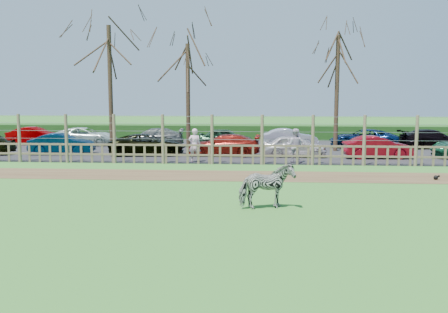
# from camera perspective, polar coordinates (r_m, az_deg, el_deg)

# --- Properties ---
(ground) EXTENTS (120.00, 120.00, 0.00)m
(ground) POSITION_cam_1_polar(r_m,az_deg,el_deg) (17.32, -3.92, -4.63)
(ground) COLOR #599D37
(ground) RESTS_ON ground
(dirt_strip) EXTENTS (34.00, 2.80, 0.01)m
(dirt_strip) POSITION_cam_1_polar(r_m,az_deg,el_deg) (21.71, -2.25, -2.17)
(dirt_strip) COLOR brown
(dirt_strip) RESTS_ON ground
(asphalt) EXTENTS (44.00, 13.00, 0.04)m
(asphalt) POSITION_cam_1_polar(r_m,az_deg,el_deg) (31.57, -0.22, 0.84)
(asphalt) COLOR #232326
(asphalt) RESTS_ON ground
(hedge) EXTENTS (46.00, 2.00, 1.10)m
(hedge) POSITION_cam_1_polar(r_m,az_deg,el_deg) (38.47, 0.58, 2.80)
(hedge) COLOR #1E4716
(hedge) RESTS_ON ground
(fence) EXTENTS (30.16, 0.16, 2.50)m
(fence) POSITION_cam_1_polar(r_m,az_deg,el_deg) (25.05, -1.36, 0.95)
(fence) COLOR brown
(fence) RESTS_ON ground
(tree_left) EXTENTS (4.80, 4.80, 7.88)m
(tree_left) POSITION_cam_1_polar(r_m,az_deg,el_deg) (30.67, -12.96, 10.94)
(tree_left) COLOR #3D2B1E
(tree_left) RESTS_ON ground
(tree_mid) EXTENTS (4.80, 4.80, 6.83)m
(tree_mid) POSITION_cam_1_polar(r_m,az_deg,el_deg) (30.62, -4.16, 9.70)
(tree_mid) COLOR #3D2B1E
(tree_mid) RESTS_ON ground
(tree_right) EXTENTS (4.80, 4.80, 7.35)m
(tree_right) POSITION_cam_1_polar(r_m,az_deg,el_deg) (31.16, 12.85, 10.19)
(tree_right) COLOR #3D2B1E
(tree_right) RESTS_ON ground
(zebra) EXTENTS (1.84, 1.29, 1.42)m
(zebra) POSITION_cam_1_polar(r_m,az_deg,el_deg) (15.47, 4.88, -3.41)
(zebra) COLOR gray
(zebra) RESTS_ON ground
(visitor_a) EXTENTS (0.65, 0.45, 1.72)m
(visitor_a) POSITION_cam_1_polar(r_m,az_deg,el_deg) (25.62, -3.37, 1.30)
(visitor_a) COLOR #F1BFD8
(visitor_a) RESTS_ON asphalt
(visitor_b) EXTENTS (0.98, 0.85, 1.72)m
(visitor_b) POSITION_cam_1_polar(r_m,az_deg,el_deg) (25.68, 8.09, 1.26)
(visitor_b) COLOR #C4B2C9
(visitor_b) RESTS_ON asphalt
(crow) EXTENTS (0.26, 0.19, 0.21)m
(crow) POSITION_cam_1_polar(r_m,az_deg,el_deg) (22.39, 23.09, -2.21)
(crow) COLOR black
(crow) RESTS_ON ground
(car_1) EXTENTS (3.76, 1.68, 1.20)m
(car_1) POSITION_cam_1_polar(r_m,az_deg,el_deg) (30.33, -18.02, 1.39)
(car_1) COLOR #04213D
(car_1) RESTS_ON asphalt
(car_2) EXTENTS (4.53, 2.52, 1.20)m
(car_2) POSITION_cam_1_polar(r_m,az_deg,el_deg) (28.84, -8.77, 1.38)
(car_2) COLOR black
(car_2) RESTS_ON asphalt
(car_3) EXTENTS (4.21, 1.87, 1.20)m
(car_3) POSITION_cam_1_polar(r_m,az_deg,el_deg) (28.21, -0.03, 1.33)
(car_3) COLOR maroon
(car_3) RESTS_ON asphalt
(car_4) EXTENTS (3.60, 1.62, 1.20)m
(car_4) POSITION_cam_1_polar(r_m,az_deg,el_deg) (28.01, 8.10, 1.21)
(car_4) COLOR silver
(car_4) RESTS_ON asphalt
(car_5) EXTENTS (3.71, 1.49, 1.20)m
(car_5) POSITION_cam_1_polar(r_m,az_deg,el_deg) (28.34, 17.13, 1.03)
(car_5) COLOR maroon
(car_5) RESTS_ON asphalt
(car_7) EXTENTS (3.68, 1.40, 1.20)m
(car_7) POSITION_cam_1_polar(r_m,az_deg,el_deg) (36.57, -20.82, 2.23)
(car_7) COLOR #910001
(car_7) RESTS_ON asphalt
(car_8) EXTENTS (4.47, 2.35, 1.20)m
(car_8) POSITION_cam_1_polar(r_m,az_deg,el_deg) (35.17, -15.64, 2.25)
(car_8) COLOR silver
(car_8) RESTS_ON asphalt
(car_9) EXTENTS (4.29, 2.10, 1.20)m
(car_9) POSITION_cam_1_polar(r_m,az_deg,el_deg) (33.30, -8.16, 2.17)
(car_9) COLOR #60635F
(car_9) RESTS_ON asphalt
(car_10) EXTENTS (3.53, 1.43, 1.20)m
(car_10) POSITION_cam_1_polar(r_m,az_deg,el_deg) (32.92, 0.18, 2.19)
(car_10) COLOR #1E3F26
(car_10) RESTS_ON asphalt
(car_11) EXTENTS (3.73, 1.55, 1.20)m
(car_11) POSITION_cam_1_polar(r_m,az_deg,el_deg) (32.88, 7.48, 2.12)
(car_11) COLOR #B9B3C8
(car_11) RESTS_ON asphalt
(car_12) EXTENTS (4.54, 2.53, 1.20)m
(car_12) POSITION_cam_1_polar(r_m,az_deg,el_deg) (33.47, 15.63, 2.00)
(car_12) COLOR #081D48
(car_12) RESTS_ON asphalt
(car_13) EXTENTS (4.27, 2.04, 1.20)m
(car_13) POSITION_cam_1_polar(r_m,az_deg,el_deg) (34.57, 22.71, 1.87)
(car_13) COLOR black
(car_13) RESTS_ON asphalt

